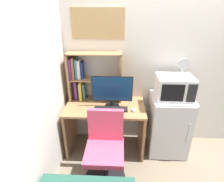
{
  "coord_description": "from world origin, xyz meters",
  "views": [
    {
      "loc": [
        -0.77,
        -2.58,
        2.07
      ],
      "look_at": [
        -0.89,
        -0.34,
        1.02
      ],
      "focal_mm": 29.33,
      "sensor_mm": 36.0,
      "label": 1
    }
  ],
  "objects_px": {
    "monitor": "(112,91)",
    "microwave": "(174,87)",
    "computer_mouse": "(133,110)",
    "keyboard": "(111,109)",
    "desk_fan": "(183,67)",
    "desk_chair": "(105,153)",
    "hutch_bookshelf": "(86,76)",
    "mini_fridge": "(168,125)",
    "wall_corkboard": "(98,24)"
  },
  "relations": [
    {
      "from": "computer_mouse",
      "to": "mini_fridge",
      "type": "relative_size",
      "value": 0.1
    },
    {
      "from": "hutch_bookshelf",
      "to": "wall_corkboard",
      "type": "height_order",
      "value": "wall_corkboard"
    },
    {
      "from": "microwave",
      "to": "wall_corkboard",
      "type": "distance_m",
      "value": 1.33
    },
    {
      "from": "hutch_bookshelf",
      "to": "desk_fan",
      "type": "bearing_deg",
      "value": -8.55
    },
    {
      "from": "mini_fridge",
      "to": "wall_corkboard",
      "type": "height_order",
      "value": "wall_corkboard"
    },
    {
      "from": "monitor",
      "to": "mini_fridge",
      "type": "height_order",
      "value": "monitor"
    },
    {
      "from": "computer_mouse",
      "to": "desk_chair",
      "type": "distance_m",
      "value": 0.67
    },
    {
      "from": "desk_fan",
      "to": "wall_corkboard",
      "type": "distance_m",
      "value": 1.25
    },
    {
      "from": "keyboard",
      "to": "wall_corkboard",
      "type": "height_order",
      "value": "wall_corkboard"
    },
    {
      "from": "keyboard",
      "to": "desk_chair",
      "type": "bearing_deg",
      "value": -96.78
    },
    {
      "from": "keyboard",
      "to": "microwave",
      "type": "xyz_separation_m",
      "value": [
        0.85,
        0.12,
        0.29
      ]
    },
    {
      "from": "desk_fan",
      "to": "desk_chair",
      "type": "height_order",
      "value": "desk_fan"
    },
    {
      "from": "wall_corkboard",
      "to": "hutch_bookshelf",
      "type": "bearing_deg",
      "value": -152.45
    },
    {
      "from": "wall_corkboard",
      "to": "monitor",
      "type": "bearing_deg",
      "value": -56.3
    },
    {
      "from": "mini_fridge",
      "to": "desk_fan",
      "type": "height_order",
      "value": "desk_fan"
    },
    {
      "from": "computer_mouse",
      "to": "microwave",
      "type": "bearing_deg",
      "value": 14.03
    },
    {
      "from": "keyboard",
      "to": "wall_corkboard",
      "type": "relative_size",
      "value": 0.64
    },
    {
      "from": "hutch_bookshelf",
      "to": "mini_fridge",
      "type": "distance_m",
      "value": 1.41
    },
    {
      "from": "microwave",
      "to": "wall_corkboard",
      "type": "bearing_deg",
      "value": 164.75
    },
    {
      "from": "microwave",
      "to": "mini_fridge",
      "type": "bearing_deg",
      "value": -90.1
    },
    {
      "from": "keyboard",
      "to": "desk_fan",
      "type": "relative_size",
      "value": 1.86
    },
    {
      "from": "microwave",
      "to": "wall_corkboard",
      "type": "relative_size",
      "value": 0.66
    },
    {
      "from": "hutch_bookshelf",
      "to": "desk_chair",
      "type": "relative_size",
      "value": 0.82
    },
    {
      "from": "microwave",
      "to": "desk_chair",
      "type": "height_order",
      "value": "microwave"
    },
    {
      "from": "monitor",
      "to": "microwave",
      "type": "distance_m",
      "value": 0.84
    },
    {
      "from": "hutch_bookshelf",
      "to": "desk_chair",
      "type": "xyz_separation_m",
      "value": [
        0.32,
        -0.75,
        -0.72
      ]
    },
    {
      "from": "keyboard",
      "to": "microwave",
      "type": "relative_size",
      "value": 0.97
    },
    {
      "from": "computer_mouse",
      "to": "hutch_bookshelf",
      "type": "bearing_deg",
      "value": 154.57
    },
    {
      "from": "computer_mouse",
      "to": "desk_fan",
      "type": "xyz_separation_m",
      "value": [
        0.61,
        0.13,
        0.58
      ]
    },
    {
      "from": "monitor",
      "to": "mini_fridge",
      "type": "relative_size",
      "value": 0.61
    },
    {
      "from": "desk_chair",
      "to": "wall_corkboard",
      "type": "xyz_separation_m",
      "value": [
        -0.14,
        0.84,
        1.44
      ]
    },
    {
      "from": "monitor",
      "to": "mini_fridge",
      "type": "xyz_separation_m",
      "value": [
        0.84,
        0.02,
        -0.55
      ]
    },
    {
      "from": "keyboard",
      "to": "desk_chair",
      "type": "distance_m",
      "value": 0.57
    },
    {
      "from": "monitor",
      "to": "microwave",
      "type": "height_order",
      "value": "microwave"
    },
    {
      "from": "computer_mouse",
      "to": "desk_chair",
      "type": "bearing_deg",
      "value": -130.24
    },
    {
      "from": "keyboard",
      "to": "microwave",
      "type": "distance_m",
      "value": 0.9
    },
    {
      "from": "monitor",
      "to": "desk_fan",
      "type": "bearing_deg",
      "value": 1.23
    },
    {
      "from": "keyboard",
      "to": "wall_corkboard",
      "type": "distance_m",
      "value": 1.16
    },
    {
      "from": "desk_fan",
      "to": "wall_corkboard",
      "type": "bearing_deg",
      "value": 165.43
    },
    {
      "from": "desk_fan",
      "to": "computer_mouse",
      "type": "bearing_deg",
      "value": -167.97
    },
    {
      "from": "hutch_bookshelf",
      "to": "mini_fridge",
      "type": "bearing_deg",
      "value": -8.94
    },
    {
      "from": "hutch_bookshelf",
      "to": "monitor",
      "type": "xyz_separation_m",
      "value": [
        0.39,
        -0.21,
        -0.12
      ]
    },
    {
      "from": "computer_mouse",
      "to": "keyboard",
      "type": "bearing_deg",
      "value": 177.57
    },
    {
      "from": "monitor",
      "to": "desk_chair",
      "type": "bearing_deg",
      "value": -96.64
    },
    {
      "from": "hutch_bookshelf",
      "to": "desk_fan",
      "type": "height_order",
      "value": "hutch_bookshelf"
    },
    {
      "from": "computer_mouse",
      "to": "mini_fridge",
      "type": "bearing_deg",
      "value": 13.74
    },
    {
      "from": "desk_chair",
      "to": "wall_corkboard",
      "type": "relative_size",
      "value": 1.31
    },
    {
      "from": "desk_fan",
      "to": "microwave",
      "type": "bearing_deg",
      "value": 175.86
    },
    {
      "from": "monitor",
      "to": "wall_corkboard",
      "type": "bearing_deg",
      "value": 123.7
    },
    {
      "from": "hutch_bookshelf",
      "to": "monitor",
      "type": "relative_size",
      "value": 1.37
    }
  ]
}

